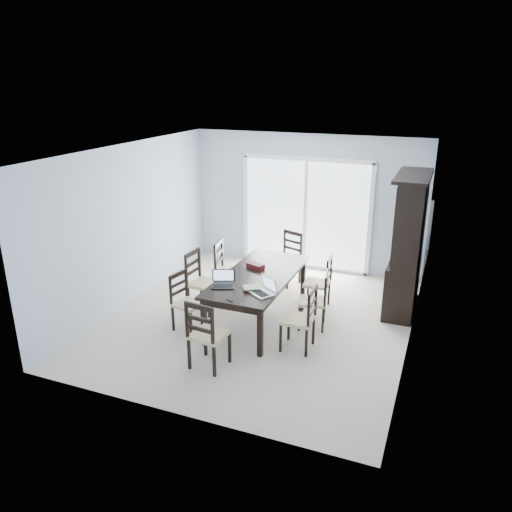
% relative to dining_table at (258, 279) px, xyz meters
% --- Properties ---
extents(floor, '(5.00, 5.00, 0.00)m').
position_rel_dining_table_xyz_m(floor, '(0.00, 0.00, -0.67)').
color(floor, beige).
rests_on(floor, ground).
extents(ceiling, '(5.00, 5.00, 0.00)m').
position_rel_dining_table_xyz_m(ceiling, '(0.00, 0.00, 1.93)').
color(ceiling, white).
rests_on(ceiling, back_wall).
extents(back_wall, '(4.50, 0.02, 2.60)m').
position_rel_dining_table_xyz_m(back_wall, '(0.00, 2.50, 0.63)').
color(back_wall, '#AAB9CB').
rests_on(back_wall, floor).
extents(wall_left, '(0.02, 5.00, 2.60)m').
position_rel_dining_table_xyz_m(wall_left, '(-2.25, 0.00, 0.63)').
color(wall_left, '#AAB9CB').
rests_on(wall_left, floor).
extents(wall_right, '(0.02, 5.00, 2.60)m').
position_rel_dining_table_xyz_m(wall_right, '(2.25, 0.00, 0.63)').
color(wall_right, '#AAB9CB').
rests_on(wall_right, floor).
extents(balcony, '(4.50, 2.00, 0.10)m').
position_rel_dining_table_xyz_m(balcony, '(0.00, 3.50, -0.72)').
color(balcony, gray).
rests_on(balcony, ground).
extents(railing, '(4.50, 0.06, 1.10)m').
position_rel_dining_table_xyz_m(railing, '(0.00, 4.50, -0.12)').
color(railing, '#99999E').
rests_on(railing, balcony).
extents(dining_table, '(1.00, 2.20, 0.75)m').
position_rel_dining_table_xyz_m(dining_table, '(0.00, 0.00, 0.00)').
color(dining_table, black).
rests_on(dining_table, floor).
extents(china_hutch, '(0.50, 1.38, 2.20)m').
position_rel_dining_table_xyz_m(china_hutch, '(2.02, 1.25, 0.40)').
color(china_hutch, black).
rests_on(china_hutch, floor).
extents(sliding_door, '(2.52, 0.05, 2.18)m').
position_rel_dining_table_xyz_m(sliding_door, '(0.00, 2.48, 0.41)').
color(sliding_door, silver).
rests_on(sliding_door, floor).
extents(chair_left_near, '(0.46, 0.45, 1.01)m').
position_rel_dining_table_xyz_m(chair_left_near, '(-0.92, -0.66, -0.14)').
color(chair_left_near, black).
rests_on(chair_left_near, floor).
extents(chair_left_mid, '(0.47, 0.46, 1.14)m').
position_rel_dining_table_xyz_m(chair_left_mid, '(-1.02, -0.00, -0.07)').
color(chair_left_mid, black).
rests_on(chair_left_mid, floor).
extents(chair_left_far, '(0.51, 0.49, 1.16)m').
position_rel_dining_table_xyz_m(chair_left_far, '(-0.82, 0.57, -0.06)').
color(chair_left_far, black).
rests_on(chair_left_far, floor).
extents(chair_right_near, '(0.42, 0.41, 1.07)m').
position_rel_dining_table_xyz_m(chair_right_near, '(0.91, -0.61, -0.11)').
color(chair_right_near, black).
rests_on(chair_right_near, floor).
extents(chair_right_mid, '(0.46, 0.45, 1.02)m').
position_rel_dining_table_xyz_m(chair_right_mid, '(0.92, 0.10, -0.13)').
color(chair_right_mid, black).
rests_on(chair_right_mid, floor).
extents(chair_right_far, '(0.42, 0.41, 1.04)m').
position_rel_dining_table_xyz_m(chair_right_far, '(0.81, 0.76, -0.12)').
color(chair_right_far, black).
rests_on(chair_right_far, floor).
extents(chair_end_near, '(0.46, 0.47, 1.12)m').
position_rel_dining_table_xyz_m(chair_end_near, '(-0.11, -1.56, -0.08)').
color(chair_end_near, black).
rests_on(chair_end_near, floor).
extents(chair_end_far, '(0.53, 0.54, 1.10)m').
position_rel_dining_table_xyz_m(chair_end_far, '(-0.04, 1.63, -0.09)').
color(chair_end_far, black).
rests_on(chair_end_far, floor).
extents(laptop_dark, '(0.39, 0.33, 0.23)m').
position_rel_dining_table_xyz_m(laptop_dark, '(-0.30, -0.61, 0.13)').
color(laptop_dark, black).
rests_on(laptop_dark, dining_table).
extents(laptop_silver, '(0.41, 0.39, 0.23)m').
position_rel_dining_table_xyz_m(laptop_silver, '(0.29, -0.65, 0.13)').
color(laptop_silver, '#BCBCBE').
rests_on(laptop_silver, dining_table).
extents(book_stack, '(0.31, 0.29, 0.04)m').
position_rel_dining_table_xyz_m(book_stack, '(0.12, -0.55, 0.10)').
color(book_stack, maroon).
rests_on(book_stack, dining_table).
extents(cell_phone, '(0.11, 0.09, 0.01)m').
position_rel_dining_table_xyz_m(cell_phone, '(-0.02, -1.00, 0.08)').
color(cell_phone, black).
rests_on(cell_phone, dining_table).
extents(game_box, '(0.30, 0.22, 0.07)m').
position_rel_dining_table_xyz_m(game_box, '(-0.15, 0.25, 0.11)').
color(game_box, '#4D0F19').
rests_on(game_box, dining_table).
extents(hot_tub, '(1.96, 1.81, 0.89)m').
position_rel_dining_table_xyz_m(hot_tub, '(-0.70, 3.40, -0.22)').
color(hot_tub, maroon).
rests_on(hot_tub, balcony).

